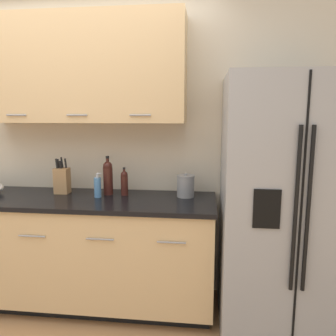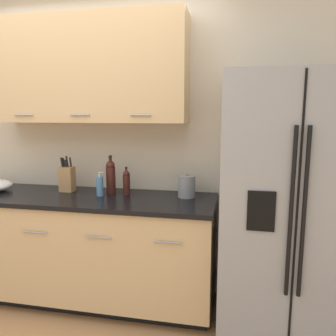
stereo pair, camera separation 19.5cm
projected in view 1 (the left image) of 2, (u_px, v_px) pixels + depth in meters
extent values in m
cube|color=beige|center=(76.00, 144.00, 2.89)|extent=(10.00, 0.05, 2.60)
cube|color=#E0B77F|center=(83.00, 70.00, 2.59)|extent=(1.63, 0.32, 0.83)
cylinder|color=#99999E|center=(16.00, 115.00, 2.53)|extent=(0.16, 0.01, 0.01)
cylinder|color=#99999E|center=(77.00, 115.00, 2.48)|extent=(0.16, 0.01, 0.01)
cylinder|color=#99999E|center=(140.00, 115.00, 2.42)|extent=(0.16, 0.01, 0.01)
cube|color=black|center=(87.00, 295.00, 2.78)|extent=(2.06, 0.54, 0.09)
cube|color=#E0B77F|center=(83.00, 248.00, 2.67)|extent=(2.10, 0.62, 0.78)
cube|color=black|center=(81.00, 200.00, 2.59)|extent=(2.12, 0.64, 0.03)
cylinder|color=#99999E|center=(32.00, 236.00, 2.34)|extent=(0.20, 0.01, 0.01)
cylinder|color=#99999E|center=(100.00, 239.00, 2.29)|extent=(0.20, 0.01, 0.01)
cylinder|color=#99999E|center=(171.00, 243.00, 2.23)|extent=(0.20, 0.01, 0.01)
cube|color=#9E9EA0|center=(285.00, 206.00, 2.34)|extent=(0.88, 0.79, 1.82)
cube|color=black|center=(300.00, 225.00, 1.95)|extent=(0.01, 0.01, 1.79)
cylinder|color=black|center=(296.00, 211.00, 1.92)|extent=(0.02, 0.02, 1.00)
cylinder|color=black|center=(308.00, 211.00, 1.91)|extent=(0.02, 0.02, 1.00)
cube|color=black|center=(267.00, 209.00, 1.95)|extent=(0.16, 0.01, 0.24)
cube|color=#A87A4C|center=(62.00, 181.00, 2.72)|extent=(0.11, 0.10, 0.21)
cylinder|color=black|center=(58.00, 163.00, 2.71)|extent=(0.01, 0.03, 0.08)
cylinder|color=black|center=(57.00, 164.00, 2.68)|extent=(0.02, 0.04, 0.08)
cylinder|color=black|center=(62.00, 162.00, 2.71)|extent=(0.01, 0.03, 0.09)
cylinder|color=black|center=(60.00, 165.00, 2.68)|extent=(0.02, 0.03, 0.07)
cylinder|color=black|center=(66.00, 163.00, 2.70)|extent=(0.01, 0.03, 0.08)
cylinder|color=#3D1914|center=(108.00, 181.00, 2.68)|extent=(0.08, 0.08, 0.22)
sphere|color=#3D1914|center=(108.00, 166.00, 2.66)|extent=(0.07, 0.07, 0.07)
cylinder|color=#3D1914|center=(108.00, 163.00, 2.65)|extent=(0.03, 0.03, 0.08)
cylinder|color=black|center=(107.00, 157.00, 2.64)|extent=(0.03, 0.03, 0.02)
cylinder|color=#4C7FB2|center=(98.00, 188.00, 2.59)|extent=(0.05, 0.05, 0.16)
cylinder|color=#B2B2B5|center=(97.00, 176.00, 2.58)|extent=(0.02, 0.02, 0.04)
cylinder|color=#B2B2B5|center=(99.00, 174.00, 2.57)|extent=(0.03, 0.01, 0.01)
cylinder|color=#3D1914|center=(124.00, 185.00, 2.66)|extent=(0.06, 0.06, 0.16)
sphere|color=#3D1914|center=(124.00, 175.00, 2.64)|extent=(0.06, 0.06, 0.06)
cylinder|color=#3D1914|center=(124.00, 172.00, 2.64)|extent=(0.02, 0.02, 0.05)
cylinder|color=black|center=(124.00, 168.00, 2.64)|extent=(0.02, 0.02, 0.01)
cylinder|color=gray|center=(186.00, 187.00, 2.61)|extent=(0.14, 0.14, 0.16)
cylinder|color=gray|center=(186.00, 176.00, 2.59)|extent=(0.14, 0.14, 0.01)
sphere|color=gray|center=(186.00, 174.00, 2.59)|extent=(0.02, 0.02, 0.02)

